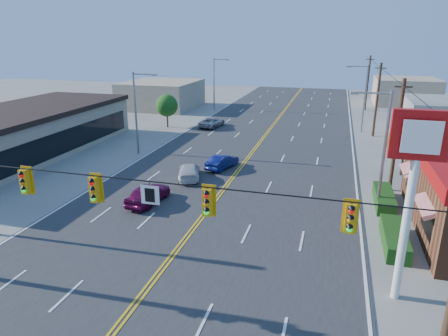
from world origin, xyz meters
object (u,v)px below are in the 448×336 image
(signal_span, at_px, (120,205))
(car_magenta, at_px, (148,194))
(car_blue, at_px, (222,162))
(car_white, at_px, (189,172))
(kfc_pylon, at_px, (414,170))
(car_silver, at_px, (212,122))

(signal_span, xyz_separation_m, car_magenta, (-4.27, 10.66, -4.19))
(car_blue, xyz_separation_m, car_white, (-1.90, -3.22, -0.00))
(signal_span, bearing_deg, kfc_pylon, 19.78)
(signal_span, height_order, car_magenta, signal_span)
(car_magenta, relative_size, car_blue, 1.10)
(signal_span, distance_m, car_silver, 36.48)
(signal_span, xyz_separation_m, car_silver, (-7.35, 35.48, -4.26))
(kfc_pylon, xyz_separation_m, car_silver, (-18.47, 31.48, -5.42))
(car_magenta, xyz_separation_m, car_white, (0.97, 5.60, -0.09))
(car_blue, height_order, car_silver, car_silver)
(kfc_pylon, bearing_deg, signal_span, -160.22)
(car_blue, relative_size, car_white, 0.89)
(car_silver, bearing_deg, kfc_pylon, 127.92)
(car_silver, bearing_deg, signal_span, 109.23)
(kfc_pylon, xyz_separation_m, car_white, (-14.42, 12.26, -5.44))
(kfc_pylon, bearing_deg, car_white, 139.62)
(signal_span, bearing_deg, car_blue, 94.10)
(kfc_pylon, bearing_deg, car_silver, 120.40)
(car_white, xyz_separation_m, car_silver, (-4.05, 19.22, 0.02))
(car_silver, bearing_deg, car_magenta, 104.59)
(kfc_pylon, relative_size, car_blue, 2.29)
(signal_span, xyz_separation_m, car_white, (-3.30, 16.26, -4.28))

